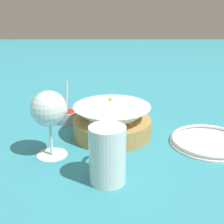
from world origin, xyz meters
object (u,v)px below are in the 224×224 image
(sauce_cup, at_px, (67,116))
(beer_mug, at_px, (109,156))
(wine_glass, at_px, (49,111))
(side_plate, at_px, (210,141))
(food_basket, at_px, (112,122))

(sauce_cup, distance_m, beer_mug, 0.34)
(wine_glass, bearing_deg, side_plate, -81.65)
(wine_glass, bearing_deg, sauce_cup, -2.94)
(side_plate, bearing_deg, beer_mug, 123.08)
(beer_mug, relative_size, side_plate, 0.59)
(food_basket, distance_m, wine_glass, 0.20)
(beer_mug, bearing_deg, food_basket, -1.56)
(food_basket, relative_size, wine_glass, 1.32)
(sauce_cup, height_order, beer_mug, same)
(sauce_cup, height_order, wine_glass, wine_glass)
(food_basket, distance_m, sauce_cup, 0.16)
(sauce_cup, bearing_deg, wine_glass, 177.06)
(sauce_cup, xyz_separation_m, beer_mug, (-0.31, -0.13, 0.03))
(sauce_cup, height_order, side_plate, sauce_cup)
(wine_glass, distance_m, side_plate, 0.41)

